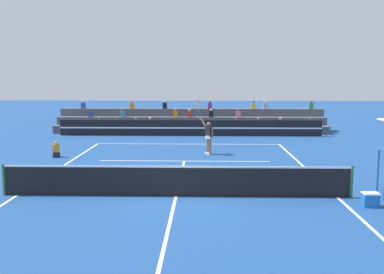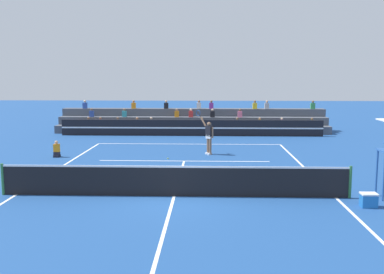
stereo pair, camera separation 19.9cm
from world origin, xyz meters
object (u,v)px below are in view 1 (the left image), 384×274
Objects in this scene: ball_kid_courtside at (56,151)px; tennis_ball at (168,158)px; tennis_player at (208,136)px; equipment_cooler at (370,200)px.

ball_kid_courtside reaches higher than tennis_ball.
ball_kid_courtside is at bearing -171.89° from tennis_player.
tennis_ball is 10.65m from equipment_cooler.
tennis_ball is (5.70, -0.36, -0.30)m from ball_kid_courtside.
ball_kid_courtside is 7.83m from tennis_player.
tennis_player is 2.67m from tennis_ball.
ball_kid_courtside reaches higher than equipment_cooler.
tennis_player is 34.66× the size of tennis_ball.
tennis_player is 10.72m from equipment_cooler.
tennis_ball is at bearing -3.58° from ball_kid_courtside.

